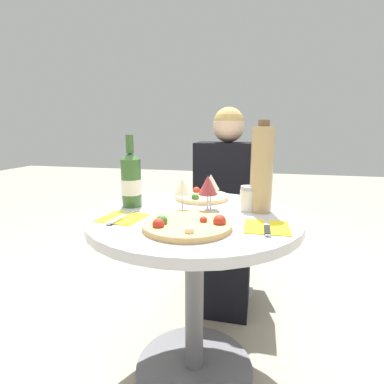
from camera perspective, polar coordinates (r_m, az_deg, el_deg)
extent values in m
plane|color=#9E937F|center=(1.53, 0.41, -30.59)|extent=(12.00, 12.00, 0.00)
cylinder|color=slate|center=(1.53, 0.41, -30.26)|extent=(0.51, 0.51, 0.02)
cylinder|color=slate|center=(1.32, 0.43, -19.39)|extent=(0.08, 0.08, 0.65)
cylinder|color=silver|center=(1.18, 0.46, -5.00)|extent=(0.82, 0.82, 0.04)
cylinder|color=#ADADB2|center=(2.09, 6.21, -17.57)|extent=(0.37, 0.37, 0.01)
cylinder|color=#ADADB2|center=(2.00, 6.34, -12.68)|extent=(0.06, 0.06, 0.40)
cube|color=#ADADB2|center=(1.92, 6.49, -6.79)|extent=(0.41, 0.41, 0.03)
cube|color=#ADADB2|center=(2.05, 7.27, 1.15)|extent=(0.41, 0.02, 0.44)
cube|color=black|center=(1.83, 5.68, -14.58)|extent=(0.32, 0.36, 0.43)
cube|color=black|center=(1.85, 6.70, 1.29)|extent=(0.38, 0.24, 0.52)
sphere|color=#DBB293|center=(1.82, 6.98, 12.29)|extent=(0.19, 0.19, 0.19)
sphere|color=tan|center=(1.82, 6.99, 13.02)|extent=(0.18, 0.18, 0.18)
cylinder|color=tan|center=(1.01, -0.94, -6.26)|extent=(0.30, 0.30, 0.02)
sphere|color=#336B28|center=(1.00, -5.80, -5.53)|extent=(0.04, 0.04, 0.04)
sphere|color=beige|center=(0.91, -0.50, -7.35)|extent=(0.03, 0.03, 0.03)
sphere|color=#B22D1E|center=(0.99, 5.27, -5.54)|extent=(0.04, 0.04, 0.04)
sphere|color=#B22D1E|center=(1.01, 2.18, -5.38)|extent=(0.03, 0.03, 0.03)
sphere|color=#B22D1E|center=(0.97, -6.43, -6.13)|extent=(0.04, 0.04, 0.04)
cylinder|color=#E5C17F|center=(1.41, 1.84, -0.92)|extent=(0.25, 0.25, 0.02)
sphere|color=#B22D1E|center=(1.49, 2.53, 0.42)|extent=(0.03, 0.03, 0.03)
sphere|color=#336B28|center=(1.33, 0.61, -1.04)|extent=(0.04, 0.04, 0.04)
sphere|color=#B22D1E|center=(1.47, 0.84, 0.27)|extent=(0.04, 0.04, 0.04)
sphere|color=#B22D1E|center=(1.46, 3.09, 0.16)|extent=(0.03, 0.03, 0.03)
sphere|color=#B22D1E|center=(1.45, 3.28, -0.02)|extent=(0.03, 0.03, 0.03)
cylinder|color=#38602D|center=(1.29, -11.48, 1.70)|extent=(0.08, 0.08, 0.20)
cone|color=#38602D|center=(1.27, -11.70, 6.81)|extent=(0.08, 0.08, 0.03)
cylinder|color=#38602D|center=(1.27, -11.80, 8.95)|extent=(0.03, 0.03, 0.07)
cylinder|color=silver|center=(1.29, -11.45, 1.00)|extent=(0.08, 0.08, 0.06)
cylinder|color=tan|center=(1.21, 13.14, 4.10)|extent=(0.09, 0.09, 0.33)
cylinder|color=brown|center=(1.19, 13.56, 12.65)|extent=(0.04, 0.04, 0.02)
cylinder|color=silver|center=(1.23, 10.66, -1.57)|extent=(0.07, 0.07, 0.09)
cylinder|color=#B2B2B7|center=(1.22, 10.76, 0.75)|extent=(0.06, 0.06, 0.02)
cylinder|color=silver|center=(1.20, -1.87, -3.79)|extent=(0.06, 0.06, 0.00)
cylinder|color=silver|center=(1.19, -1.89, -2.07)|extent=(0.01, 0.01, 0.07)
cone|color=beige|center=(1.17, -1.91, 1.11)|extent=(0.07, 0.07, 0.06)
cylinder|color=silver|center=(1.17, 2.98, -4.09)|extent=(0.06, 0.06, 0.00)
cylinder|color=silver|center=(1.16, 3.00, -2.25)|extent=(0.01, 0.01, 0.07)
cone|color=#9E383D|center=(1.15, 3.04, 1.34)|extent=(0.08, 0.08, 0.07)
cylinder|color=silver|center=(1.24, 3.55, -3.19)|extent=(0.06, 0.06, 0.00)
cylinder|color=silver|center=(1.23, 3.58, -1.31)|extent=(0.01, 0.01, 0.08)
cone|color=beige|center=(1.22, 3.62, 1.96)|extent=(0.07, 0.07, 0.06)
cube|color=yellow|center=(1.15, -13.12, -4.78)|extent=(0.17, 0.17, 0.00)
cube|color=silver|center=(1.15, -13.13, -4.56)|extent=(0.04, 0.19, 0.00)
cube|color=silver|center=(1.10, -14.21, -5.11)|extent=(0.03, 0.09, 0.00)
cube|color=yellow|center=(1.05, 14.06, -6.49)|extent=(0.15, 0.15, 0.00)
cube|color=silver|center=(1.04, 14.07, -6.26)|extent=(0.02, 0.19, 0.00)
cube|color=black|center=(1.00, 14.12, -6.97)|extent=(0.02, 0.09, 0.00)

